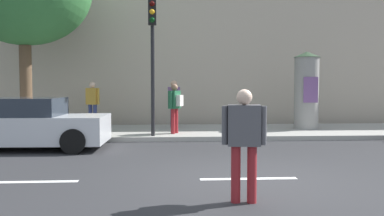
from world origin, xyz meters
name	(u,v)px	position (x,y,z in m)	size (l,w,h in m)	color
ground_plane	(249,179)	(0.00, 0.00, 0.00)	(80.00, 80.00, 0.00)	#2B2B2D
sidewalk_curb	(209,132)	(0.00, 7.00, 0.07)	(36.00, 4.00, 0.15)	#9E9B93
lane_markings	(249,179)	(0.00, 0.00, 0.00)	(25.80, 0.16, 0.01)	silver
building_backdrop	(198,24)	(0.00, 12.00, 4.62)	(36.00, 5.00, 9.24)	#B7A893
traffic_light	(152,45)	(-1.93, 5.24, 2.95)	(0.24, 0.45, 4.16)	black
poster_column	(306,90)	(3.53, 7.05, 1.56)	(0.95, 0.95, 2.78)	gray
pedestrian_with_backpack	(244,135)	(-0.38, -1.48, 1.00)	(0.65, 0.43, 1.67)	maroon
pedestrian_tallest	(93,101)	(-4.25, 7.93, 1.16)	(0.56, 0.42, 1.71)	navy
pedestrian_with_bag	(175,104)	(-1.23, 5.93, 1.12)	(0.51, 0.60, 1.62)	maroon
pedestrian_in_light_jacket	(174,100)	(-1.24, 7.67, 1.19)	(0.44, 0.55, 1.75)	navy
parked_car_silver	(21,124)	(-5.44, 3.87, 0.68)	(4.51, 2.01, 1.39)	silver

